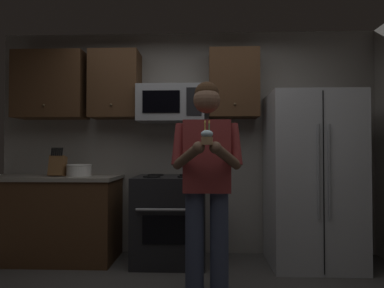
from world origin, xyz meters
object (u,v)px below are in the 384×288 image
Objects in this scene: bowl_large_white at (79,170)px; cupcake at (207,137)px; person at (207,175)px; refrigerator at (312,179)px; microwave at (171,104)px; oven_range at (170,219)px; knife_block at (58,165)px.

cupcake reaches higher than bowl_large_white.
bowl_large_white is 0.16× the size of person.
refrigerator reaches higher than bowl_large_white.
person is at bearing -69.21° from microwave.
microwave is 0.41× the size of refrigerator.
oven_range is 0.53× the size of person.
knife_block reaches higher than bowl_large_white.
person is at bearing -28.53° from knife_block.
microwave is at bearing 106.05° from cupcake.
microwave is 1.41m from knife_block.
knife_block is at bearing 179.80° from refrigerator.
microwave reaches higher than bowl_large_white.
microwave reaches higher than oven_range.
oven_range is 1.56m from refrigerator.
refrigerator is at bearing -0.20° from knife_block.
bowl_large_white is 1.90m from cupcake.
person reaches higher than knife_block.
cupcake is at bearing -41.85° from bowl_large_white.
bowl_large_white is at bearing 146.55° from person.
cupcake is at bearing -90.00° from person.
refrigerator is at bearing -1.21° from bowl_large_white.
oven_range is 0.52× the size of refrigerator.
knife_block is at bearing -178.61° from oven_range.
oven_range is at bearing -0.77° from bowl_large_white.
refrigerator is 1.68m from cupcake.
oven_range is 2.91× the size of knife_block.
refrigerator is 6.57× the size of bowl_large_white.
microwave is 1.32m from person.
microwave is at bearing 173.97° from refrigerator.
bowl_large_white is at bearing 178.79° from refrigerator.
cupcake is (0.00, -0.33, 0.30)m from person.
oven_range is at bearing 107.51° from cupcake.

